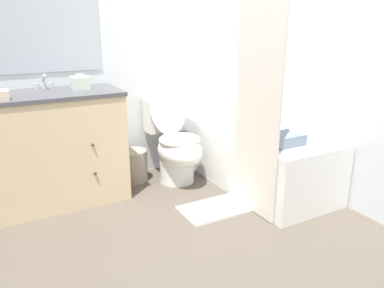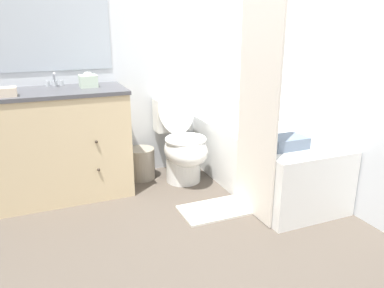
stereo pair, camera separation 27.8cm
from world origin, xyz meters
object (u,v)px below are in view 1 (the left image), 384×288
Objects in this scene: toilet at (176,146)px; bathtub at (255,156)px; bath_mat at (217,208)px; tissue_box at (80,82)px; bath_towel_folded at (284,139)px; vanity_cabinet at (55,147)px; sink_faucet at (44,84)px; wastebasket at (134,165)px.

toilet is 0.72m from bathtub.
toilet reaches higher than bath_mat.
tissue_box reaches higher than bath_towel_folded.
vanity_cabinet is 7.46× the size of sink_faucet.
wastebasket is 1.96× the size of tissue_box.
tissue_box is at bearing 11.56° from vanity_cabinet.
tissue_box is (0.25, 0.05, 0.49)m from vanity_cabinet.
sink_faucet is 1.89m from bathtub.
bath_mat is (1.05, -0.77, -0.45)m from vanity_cabinet.
sink_faucet is 0.96× the size of tissue_box.
sink_faucet is 1.04m from wastebasket.
tissue_box is (0.25, -0.15, 0.02)m from sink_faucet.
vanity_cabinet is 1.80m from bath_towel_folded.
bathtub is at bearing 77.28° from bath_towel_folded.
wastebasket is at bearing -9.22° from sink_faucet.
bath_towel_folded is (0.50, -0.85, 0.22)m from toilet.
bathtub is 5.21× the size of wastebasket.
sink_faucet is 0.49× the size of wastebasket.
bath_towel_folded is (-0.10, -0.46, 0.29)m from bathtub.
vanity_cabinet is 1.20× the size of toilet.
sink_faucet is at bearing 137.21° from bath_mat.
vanity_cabinet is 1.38m from bath_mat.
bath_mat is at bearing -153.77° from bathtub.
wastebasket is (-0.34, 0.19, -0.19)m from toilet.
vanity_cabinet is 1.03m from toilet.
sink_faucet reaches higher than toilet.
sink_faucet reaches higher than bath_towel_folded.
wastebasket is 0.95m from bath_mat.
sink_faucet reaches higher than tissue_box.
bathtub is (0.61, -0.39, -0.08)m from toilet.
vanity_cabinet is 0.55m from tissue_box.
toilet reaches higher than bathtub.
tissue_box reaches higher than vanity_cabinet.
bath_mat is (-0.58, -0.28, -0.25)m from bathtub.
bathtub is at bearing -31.28° from wastebasket.
wastebasket is (0.68, -0.11, -0.79)m from sink_faucet.
bath_mat is at bearing -42.79° from sink_faucet.
sink_faucet reaches higher than bath_mat.
tissue_box is (-0.42, -0.04, 0.80)m from wastebasket.
sink_faucet is at bearing 90.00° from vanity_cabinet.
sink_faucet is at bearing 170.78° from wastebasket.
sink_faucet is 0.30m from tissue_box.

